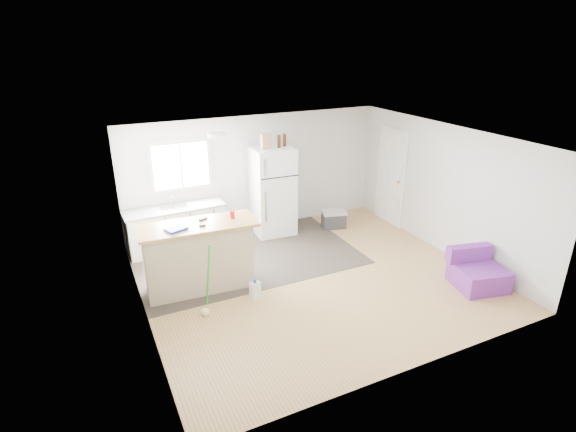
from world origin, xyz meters
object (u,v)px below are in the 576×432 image
object	(u,v)px
bottle_left	(279,141)
bottle_right	(284,140)
cooler	(334,219)
red_cup	(232,214)
cardboard_box	(266,141)
peninsula	(199,256)
purple_seat	(477,273)
cleaner_jug	(255,290)
mop	(206,300)
kitchen_cabinets	(176,227)
refrigerator	(273,191)
blue_tray	(176,229)

from	to	relation	value
bottle_left	bottle_right	size ratio (longest dim) A/B	1.00
cooler	red_cup	xyz separation A→B (m)	(-2.66, -1.21, 0.99)
cardboard_box	bottle_left	bearing A→B (deg)	-1.41
peninsula	red_cup	distance (m)	0.86
purple_seat	cleaner_jug	world-z (taller)	purple_seat
mop	bottle_right	world-z (taller)	bottle_right
peninsula	red_cup	world-z (taller)	red_cup
cooler	bottle_left	distance (m)	2.10
mop	bottle_left	world-z (taller)	bottle_left
cleaner_jug	bottle_right	world-z (taller)	bottle_right
kitchen_cabinets	red_cup	bearing A→B (deg)	-72.24
mop	cardboard_box	bearing A→B (deg)	41.85
mop	kitchen_cabinets	bearing A→B (deg)	79.49
kitchen_cabinets	refrigerator	xyz separation A→B (m)	(1.99, -0.10, 0.47)
kitchen_cabinets	mop	world-z (taller)	mop
purple_seat	bottle_right	size ratio (longest dim) A/B	3.63
kitchen_cabinets	purple_seat	size ratio (longest dim) A/B	2.09
cooler	bottle_right	distance (m)	2.03
mop	bottle_right	xyz separation A→B (m)	(2.39, 2.35, 1.70)
red_cup	bottle_right	world-z (taller)	bottle_right
bottle_right	purple_seat	bearing A→B (deg)	-61.91
cooler	cleaner_jug	world-z (taller)	cooler
peninsula	cardboard_box	bearing A→B (deg)	43.16
cardboard_box	bottle_right	size ratio (longest dim) A/B	1.20
bottle_right	mop	bearing A→B (deg)	-135.41
kitchen_cabinets	cleaner_jug	distance (m)	2.47
purple_seat	mop	size ratio (longest dim) A/B	0.78
kitchen_cabinets	mop	xyz separation A→B (m)	(-0.12, -2.44, -0.20)
purple_seat	bottle_right	bearing A→B (deg)	131.19
mop	red_cup	distance (m)	1.43
cooler	cleaner_jug	xyz separation A→B (m)	(-2.58, -1.91, -0.04)
purple_seat	bottle_left	distance (m)	4.31
red_cup	blue_tray	xyz separation A→B (m)	(-0.93, -0.09, -0.04)
cooler	kitchen_cabinets	bearing A→B (deg)	-172.75
cooler	cardboard_box	xyz separation A→B (m)	(-1.42, 0.31, 1.76)
cooler	bottle_left	size ratio (longest dim) A/B	2.28
peninsula	mop	xyz separation A→B (m)	(-0.12, -0.77, -0.34)
peninsula	cooler	xyz separation A→B (m)	(3.27, 1.21, -0.38)
purple_seat	blue_tray	distance (m)	4.90
kitchen_cabinets	cleaner_jug	world-z (taller)	kitchen_cabinets
peninsula	mop	distance (m)	0.85
kitchen_cabinets	cleaner_jug	size ratio (longest dim) A/B	5.55
cleaner_jug	blue_tray	distance (m)	1.55
kitchen_cabinets	cardboard_box	distance (m)	2.39
kitchen_cabinets	cleaner_jug	bearing A→B (deg)	-75.93
peninsula	cardboard_box	xyz separation A→B (m)	(1.84, 1.52, 1.38)
mop	bottle_right	distance (m)	3.76
kitchen_cabinets	refrigerator	size ratio (longest dim) A/B	1.05
peninsula	refrigerator	distance (m)	2.56
cooler	mop	xyz separation A→B (m)	(-3.38, -1.99, 0.04)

